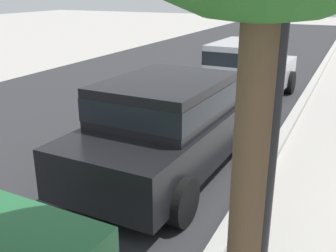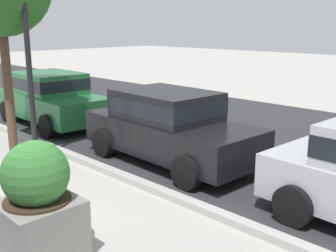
{
  "view_description": "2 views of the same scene",
  "coord_description": "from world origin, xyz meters",
  "px_view_note": "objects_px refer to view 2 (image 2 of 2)",
  "views": [
    {
      "loc": [
        -5.45,
        1.78,
        2.84
      ],
      "look_at": [
        -0.15,
        4.3,
        0.8
      ],
      "focal_mm": 42.48,
      "sensor_mm": 36.0,
      "label": 1
    },
    {
      "loc": [
        5.99,
        -1.82,
        2.93
      ],
      "look_at": [
        -0.15,
        4.3,
        0.8
      ],
      "focal_mm": 44.02,
      "sensor_mm": 36.0,
      "label": 2
    }
  ],
  "objects_px": {
    "lamp_post": "(27,44)",
    "concrete_planter": "(38,204)",
    "parked_car_black": "(169,124)",
    "parked_car_green": "(51,97)"
  },
  "relations": [
    {
      "from": "lamp_post",
      "to": "concrete_planter",
      "type": "bearing_deg",
      "value": -26.7
    },
    {
      "from": "parked_car_black",
      "to": "lamp_post",
      "type": "distance_m",
      "value": 3.45
    },
    {
      "from": "parked_car_green",
      "to": "lamp_post",
      "type": "distance_m",
      "value": 3.82
    },
    {
      "from": "parked_car_black",
      "to": "lamp_post",
      "type": "relative_size",
      "value": 1.07
    },
    {
      "from": "concrete_planter",
      "to": "lamp_post",
      "type": "bearing_deg",
      "value": 153.3
    },
    {
      "from": "concrete_planter",
      "to": "parked_car_green",
      "type": "height_order",
      "value": "same"
    },
    {
      "from": "parked_car_green",
      "to": "parked_car_black",
      "type": "distance_m",
      "value": 5.01
    },
    {
      "from": "parked_car_green",
      "to": "parked_car_black",
      "type": "relative_size",
      "value": 1.0
    },
    {
      "from": "parked_car_black",
      "to": "lamp_post",
      "type": "height_order",
      "value": "lamp_post"
    },
    {
      "from": "concrete_planter",
      "to": "parked_car_green",
      "type": "distance_m",
      "value": 7.64
    }
  ]
}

